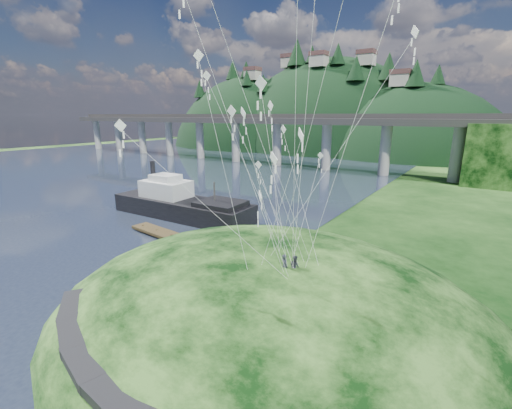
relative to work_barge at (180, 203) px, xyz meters
The scene contains 10 objects.
ground 23.08m from the work_barge, 44.18° to the right, with size 320.00×320.00×0.00m, color black.
water 57.28m from the work_barge, 165.87° to the left, with size 240.00×240.00×0.00m, color #29344C.
grass_hill 28.43m from the work_barge, 29.80° to the right, with size 36.00×32.00×13.00m.
footpath 35.18m from the work_barge, 47.10° to the right, with size 22.29×5.84×0.83m.
bridge 55.49m from the work_barge, 100.45° to the left, with size 160.00×11.00×15.00m.
far_ridge 109.95m from the work_barge, 104.32° to the left, with size 153.00×70.00×94.50m.
work_barge is the anchor object (origin of this frame).
wooden_dock 10.22m from the work_barge, 49.72° to the right, with size 14.07×3.39×0.99m.
kite_flyers 31.44m from the work_barge, 29.91° to the right, with size 1.41×1.19×1.75m.
kite_swarm 33.35m from the work_barge, 32.55° to the right, with size 15.44×16.94×18.94m.
Camera 1 is at (20.47, -18.18, 14.67)m, focal length 24.00 mm.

